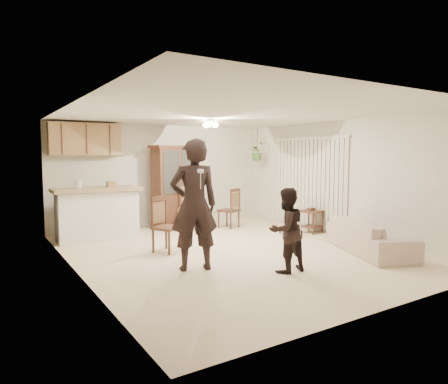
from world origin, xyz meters
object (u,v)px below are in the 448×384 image
adult (194,211)px  chair_hutch_right (229,217)px  side_table (311,221)px  sofa (369,232)px  child (286,228)px  chair_bar (168,236)px  chair_hutch_left (189,217)px  china_hutch (176,187)px

adult → chair_hutch_right: bearing=-115.1°
side_table → sofa: bearing=-102.7°
child → side_table: child is taller
chair_bar → chair_hutch_right: bearing=6.0°
chair_bar → chair_hutch_left: (1.29, 1.67, 0.04)m
adult → chair_hutch_right: adult is taller
china_hutch → side_table: 3.32m
chair_hutch_right → sofa: bearing=80.2°
sofa → adult: bearing=100.8°
child → adult: bearing=-39.4°
child → chair_hutch_left: 3.80m
sofa → china_hutch: bearing=46.9°
sofa → child: child is taller
adult → china_hutch: (1.35, 3.52, 0.08)m
child → sofa: bearing=-178.4°
chair_bar → chair_hutch_left: bearing=25.6°
chair_hutch_right → side_table: bearing=106.6°
sofa → chair_hutch_left: (-1.79, 3.64, -0.05)m
child → china_hutch: size_ratio=0.68×
adult → child: (1.11, -0.84, -0.22)m
china_hutch → chair_bar: size_ratio=1.98×
side_table → chair_hutch_left: chair_hutch_left is taller
adult → child: 1.41m
chair_bar → chair_hutch_right: chair_bar is taller
adult → chair_hutch_left: bearing=-99.6°
side_table → chair_bar: size_ratio=0.56×
child → china_hutch: china_hutch is taller
sofa → chair_bar: bearing=80.7°
chair_bar → chair_hutch_left: 2.11m
chair_hutch_right → adult: bearing=25.6°
side_table → chair_hutch_right: (-1.25, 1.50, 0.01)m
side_table → chair_bar: bearing=179.2°
adult → chair_hutch_right: (2.37, 2.71, -0.63)m
child → chair_bar: 2.36m
china_hutch → chair_hutch_left: china_hutch is taller
chair_hutch_left → sofa: bearing=-33.6°
chair_bar → chair_hutch_right: 2.68m
china_hutch → chair_hutch_left: size_ratio=1.75×
adult → sofa: bearing=-176.5°
side_table → chair_hutch_left: (-2.22, 1.72, 0.05)m
chair_bar → chair_hutch_left: size_ratio=0.89×
side_table → chair_hutch_right: size_ratio=0.59×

